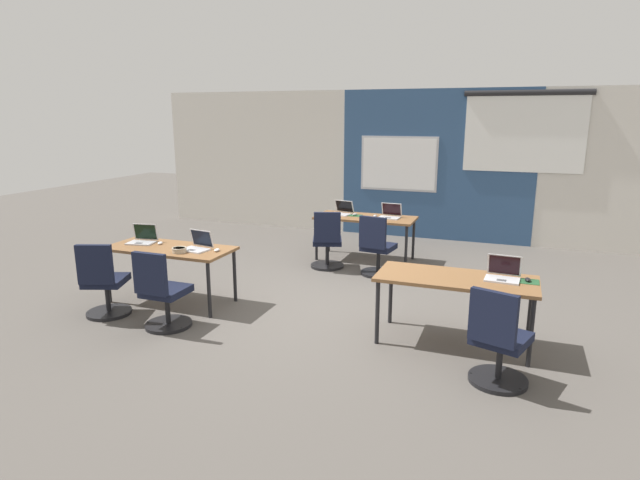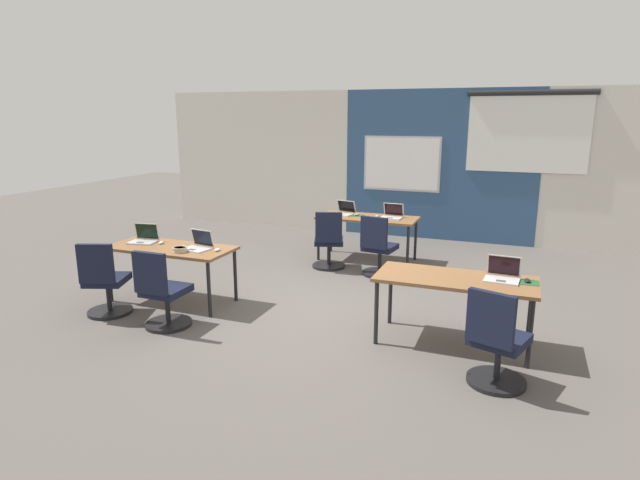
# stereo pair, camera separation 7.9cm
# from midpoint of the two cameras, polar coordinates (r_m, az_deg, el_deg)

# --- Properties ---
(ground_plane) EXTENTS (24.00, 24.00, 0.00)m
(ground_plane) POSITION_cam_midpoint_polar(r_m,az_deg,el_deg) (6.69, -0.64, -6.90)
(ground_plane) COLOR #56514C
(back_wall_assembly) EXTENTS (10.00, 0.27, 2.80)m
(back_wall_assembly) POSITION_cam_midpoint_polar(r_m,az_deg,el_deg) (10.32, 8.14, 8.26)
(back_wall_assembly) COLOR silver
(back_wall_assembly) RESTS_ON ground
(desk_near_left) EXTENTS (1.60, 0.70, 0.72)m
(desk_near_left) POSITION_cam_midpoint_polar(r_m,az_deg,el_deg) (6.81, -16.40, -1.25)
(desk_near_left) COLOR brown
(desk_near_left) RESTS_ON ground
(desk_near_right) EXTENTS (1.60, 0.70, 0.72)m
(desk_near_right) POSITION_cam_midpoint_polar(r_m,az_deg,el_deg) (5.52, 14.22, -4.53)
(desk_near_right) COLOR brown
(desk_near_right) RESTS_ON ground
(desk_far_center) EXTENTS (1.60, 0.70, 0.72)m
(desk_far_center) POSITION_cam_midpoint_polar(r_m,az_deg,el_deg) (8.52, 4.72, 2.15)
(desk_far_center) COLOR brown
(desk_far_center) RESTS_ON ground
(laptop_near_left_end) EXTENTS (0.37, 0.32, 0.24)m
(laptop_near_left_end) POSITION_cam_midpoint_polar(r_m,az_deg,el_deg) (7.13, -19.11, 0.11)
(laptop_near_left_end) COLOR #B7B7BC
(laptop_near_left_end) RESTS_ON desk_near_left
(mouse_near_left_end) EXTENTS (0.08, 0.11, 0.03)m
(mouse_near_left_end) POSITION_cam_midpoint_polar(r_m,az_deg,el_deg) (6.98, -17.37, -0.32)
(mouse_near_left_end) COLOR silver
(mouse_near_left_end) RESTS_ON desk_near_left
(chair_near_left_end) EXTENTS (0.57, 0.61, 0.92)m
(chair_near_left_end) POSITION_cam_midpoint_polar(r_m,az_deg,el_deg) (6.66, -22.84, -4.65)
(chair_near_left_end) COLOR black
(chair_near_left_end) RESTS_ON ground
(laptop_far_right) EXTENTS (0.34, 0.32, 0.23)m
(laptop_far_right) POSITION_cam_midpoint_polar(r_m,az_deg,el_deg) (8.45, 7.38, 2.75)
(laptop_far_right) COLOR silver
(laptop_far_right) RESTS_ON desk_far_center
(mouse_far_right) EXTENTS (0.07, 0.11, 0.03)m
(mouse_far_right) POSITION_cam_midpoint_polar(r_m,az_deg,el_deg) (8.51, 5.78, 2.65)
(mouse_far_right) COLOR #B2B2B7
(mouse_far_right) RESTS_ON desk_far_center
(chair_far_right) EXTENTS (0.52, 0.56, 0.92)m
(chair_far_right) POSITION_cam_midpoint_polar(r_m,az_deg,el_deg) (7.74, 5.93, -1.20)
(chair_far_right) COLOR black
(chair_far_right) RESTS_ON ground
(laptop_near_left_inner) EXTENTS (0.37, 0.33, 0.23)m
(laptop_near_left_inner) POSITION_cam_midpoint_polar(r_m,az_deg,el_deg) (6.58, -13.61, -0.61)
(laptop_near_left_inner) COLOR silver
(laptop_near_left_inner) RESTS_ON desk_near_left
(mouse_near_left_inner) EXTENTS (0.07, 0.11, 0.03)m
(mouse_near_left_inner) POSITION_cam_midpoint_polar(r_m,az_deg,el_deg) (6.45, -11.55, -1.08)
(mouse_near_left_inner) COLOR silver
(mouse_near_left_inner) RESTS_ON desk_near_left
(chair_near_left_inner) EXTENTS (0.52, 0.54, 0.92)m
(chair_near_left_inner) POSITION_cam_midpoint_polar(r_m,az_deg,el_deg) (6.06, -17.17, -5.93)
(chair_near_left_inner) COLOR black
(chair_near_left_inner) RESTS_ON ground
(laptop_near_right_end) EXTENTS (0.35, 0.30, 0.23)m
(laptop_near_right_end) POSITION_cam_midpoint_polar(r_m,az_deg,el_deg) (5.55, 18.95, -3.58)
(laptop_near_right_end) COLOR silver
(laptop_near_right_end) RESTS_ON desk_near_right
(mousepad_near_right_end) EXTENTS (0.22, 0.19, 0.00)m
(mousepad_near_right_end) POSITION_cam_midpoint_polar(r_m,az_deg,el_deg) (5.57, 21.34, -4.23)
(mousepad_near_right_end) COLOR #23512D
(mousepad_near_right_end) RESTS_ON desk_near_right
(mouse_near_right_end) EXTENTS (0.07, 0.11, 0.03)m
(mouse_near_right_end) POSITION_cam_midpoint_polar(r_m,az_deg,el_deg) (5.57, 21.36, -4.05)
(mouse_near_right_end) COLOR black
(mouse_near_right_end) RESTS_ON mousepad_near_right_end
(chair_near_right_end) EXTENTS (0.56, 0.61, 0.92)m
(chair_near_right_end) POSITION_cam_midpoint_polar(r_m,az_deg,el_deg) (4.87, 18.41, -10.88)
(chair_near_right_end) COLOR black
(chair_near_right_end) RESTS_ON ground
(laptop_far_left) EXTENTS (0.38, 0.37, 0.22)m
(laptop_far_left) POSITION_cam_midpoint_polar(r_m,az_deg,el_deg) (8.69, 2.10, 3.14)
(laptop_far_left) COLOR silver
(laptop_far_left) RESTS_ON desk_far_center
(mousepad_far_left) EXTENTS (0.22, 0.19, 0.00)m
(mousepad_far_left) POSITION_cam_midpoint_polar(r_m,az_deg,el_deg) (8.59, 3.55, 2.69)
(mousepad_far_left) COLOR #23512D
(mousepad_far_left) RESTS_ON desk_far_center
(mouse_far_left) EXTENTS (0.09, 0.11, 0.03)m
(mouse_far_left) POSITION_cam_midpoint_polar(r_m,az_deg,el_deg) (8.59, 3.55, 2.82)
(mouse_far_left) COLOR #B2B2B7
(mouse_far_left) RESTS_ON mousepad_far_left
(chair_far_left) EXTENTS (0.56, 0.61, 0.92)m
(chair_far_left) POSITION_cam_midpoint_polar(r_m,az_deg,el_deg) (8.06, 0.52, -0.52)
(chair_far_left) COLOR black
(chair_far_left) RESTS_ON ground
(snack_bowl) EXTENTS (0.18, 0.18, 0.06)m
(snack_bowl) POSITION_cam_midpoint_polar(r_m,az_deg,el_deg) (6.50, -15.45, -1.02)
(snack_bowl) COLOR tan
(snack_bowl) RESTS_ON desk_near_left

